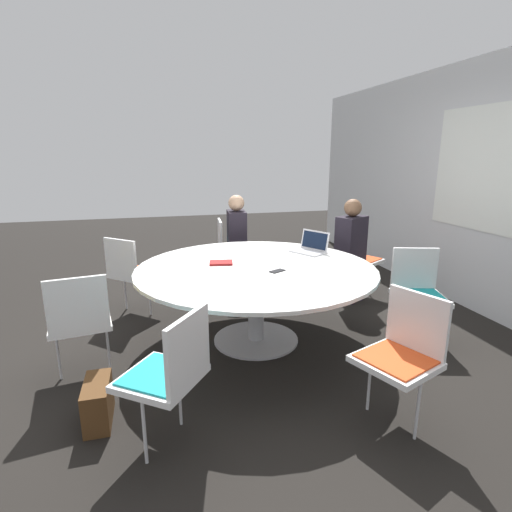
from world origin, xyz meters
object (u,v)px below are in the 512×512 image
chair_1 (230,246)px  chair_5 (403,349)px  chair_4 (170,369)px  spiral_notebook (221,263)px  cell_phone (277,271)px  chair_3 (80,317)px  chair_2 (131,269)px  person_0 (352,242)px  laptop (311,247)px  chair_6 (418,288)px  person_1 (238,235)px  handbag (98,402)px  chair_0 (356,254)px

chair_1 → chair_5: bearing=14.6°
chair_4 → chair_5: (0.13, 1.43, 0.00)m
spiral_notebook → cell_phone: spiral_notebook is taller
chair_3 → chair_5: size_ratio=1.00×
chair_2 → spiral_notebook: 1.17m
chair_1 → spiral_notebook: (1.60, -0.39, 0.22)m
person_0 → laptop: size_ratio=2.94×
chair_2 → chair_6: same height
chair_2 → chair_5: (2.31, 1.74, 0.00)m
chair_1 → chair_4: size_ratio=1.00×
chair_2 → chair_5: size_ratio=1.00×
chair_2 → chair_6: size_ratio=1.00×
person_1 → spiral_notebook: (1.35, -0.45, 0.02)m
chair_2 → chair_3: same height
chair_5 → handbag: (-0.48, -1.90, -0.37)m
chair_6 → chair_2: bearing=-10.5°
chair_3 → chair_2: bearing=66.7°
chair_2 → person_1: (-0.58, 1.30, 0.19)m
chair_4 → person_0: bearing=-11.1°
chair_6 → person_1: size_ratio=0.71×
chair_3 → chair_4: 1.12m
chair_3 → person_1: size_ratio=0.71×
chair_0 → chair_4: bearing=13.1°
person_1 → chair_2: bearing=-60.5°
chair_2 → chair_3: size_ratio=1.00×
handbag → person_0: bearing=121.6°
chair_1 → chair_6: size_ratio=1.00×
chair_1 → cell_phone: bearing=6.6°
chair_4 → chair_0: bearing=-10.6°
chair_1 → cell_phone: 1.98m
cell_phone → person_1: bearing=179.2°
chair_0 → person_1: bearing=-53.3°
chair_6 → chair_0: bearing=-76.7°
chair_2 → laptop: bearing=25.6°
chair_6 → person_0: (-1.11, -0.09, 0.19)m
chair_0 → chair_4: same height
person_0 → chair_6: bearing=65.1°
chair_2 → cell_phone: chair_2 is taller
chair_0 → chair_6: bearing=57.0°
cell_phone → handbag: (0.69, -1.43, -0.58)m
cell_phone → laptop: bearing=136.5°
cell_phone → handbag: 1.69m
handbag → chair_5: bearing=75.8°
chair_5 → spiral_notebook: 1.79m
chair_5 → person_1: (-2.89, -0.44, 0.19)m
chair_3 → handbag: size_ratio=2.39×
chair_0 → chair_2: (-0.02, -2.65, 0.00)m
chair_3 → chair_6: (0.06, 2.89, 0.00)m
chair_4 → handbag: (-0.35, -0.46, -0.37)m
person_1 → handbag: size_ratio=3.36×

